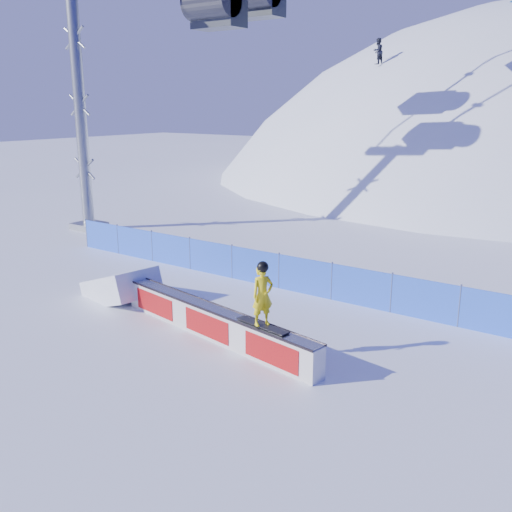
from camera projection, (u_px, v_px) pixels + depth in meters
The scene contains 6 objects.
ground at pixel (218, 338), 15.27m from camera, with size 160.00×160.00×0.00m, color white.
snow_hill at pixel (506, 371), 53.01m from camera, with size 64.00×64.00×64.00m.
safety_fence at pixel (305, 276), 18.66m from camera, with size 22.05×0.05×1.30m.
rail_box at pixel (213, 323), 15.17m from camera, with size 7.23×1.75×0.87m.
snow_ramp at pixel (122, 298), 18.39m from camera, with size 2.38×1.59×0.89m, color white, non-canonical shape.
snowboarder at pixel (263, 295), 13.58m from camera, with size 1.58×0.65×1.62m.
Camera 1 is at (9.03, -10.98, 6.08)m, focal length 40.00 mm.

